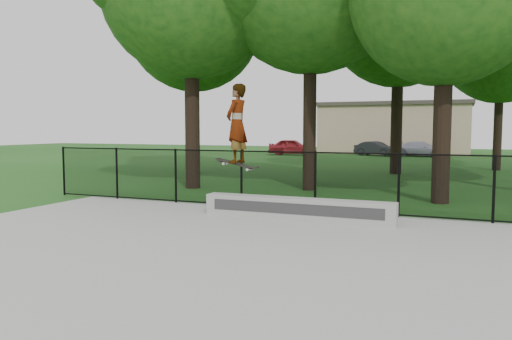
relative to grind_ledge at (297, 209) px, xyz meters
The scene contains 9 objects.
ground 4.71m from the grind_ledge, 88.90° to the right, with size 100.00×100.00×0.00m, color #184B15.
concrete_slab 4.71m from the grind_ledge, 88.90° to the right, with size 14.00×12.00×0.06m, color #9E9D99.
grind_ledge is the anchor object (origin of this frame).
car_a 28.50m from the grind_ledge, 108.39° to the left, with size 1.52×3.76×1.29m, color maroon.
car_b 28.66m from the grind_ledge, 95.39° to the left, with size 1.17×3.04×1.10m, color black.
car_c 28.79m from the grind_ledge, 88.66° to the left, with size 1.56×3.53×1.12m, color #9494A7.
skater_airborne 2.36m from the grind_ledge, behind, with size 0.83×0.71×2.00m.
chainlink_fence 1.31m from the grind_ledge, 85.68° to the left, with size 16.06×0.06×1.50m.
distant_building 33.41m from the grind_ledge, 93.28° to the left, with size 12.40×6.40×4.30m.
Camera 1 is at (3.31, -5.99, 2.12)m, focal length 35.00 mm.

